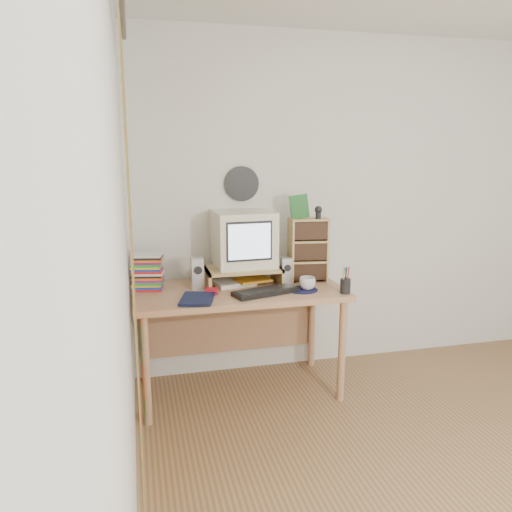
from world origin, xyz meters
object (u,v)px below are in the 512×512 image
dvd_stack (148,270)px  mug (307,283)px  crt_monitor (244,239)px  diary (181,297)px  keyboard (266,292)px  desk (237,305)px  cd_rack (309,250)px

dvd_stack → mug: size_ratio=2.53×
crt_monitor → mug: bearing=-39.8°
crt_monitor → diary: crt_monitor is taller
dvd_stack → mug: (1.04, -0.26, -0.09)m
keyboard → desk: bearing=106.5°
cd_rack → mug: (-0.08, -0.22, -0.18)m
crt_monitor → desk: bearing=-132.9°
desk → crt_monitor: size_ratio=3.47×
mug → crt_monitor: bearing=142.7°
crt_monitor → dvd_stack: crt_monitor is taller
desk → dvd_stack: (-0.59, 0.07, 0.27)m
crt_monitor → keyboard: (0.07, -0.31, -0.30)m
mug → diary: mug is taller
desk → dvd_stack: size_ratio=5.08×
cd_rack → diary: bearing=-156.6°
cd_rack → mug: 0.30m
mug → dvd_stack: bearing=165.9°
mug → cd_rack: bearing=69.1°
keyboard → mug: mug is taller
keyboard → cd_rack: size_ratio=0.97×
desk → keyboard: 0.31m
desk → keyboard: keyboard is taller
cd_rack → crt_monitor: bearing=179.8°
crt_monitor → dvd_stack: (-0.67, -0.02, -0.17)m
desk → mug: 0.51m
desk → keyboard: size_ratio=3.19×
cd_rack → mug: bearing=-103.7°
mug → keyboard: bearing=-173.7°
dvd_stack → mug: 1.07m
dvd_stack → cd_rack: size_ratio=0.61×
crt_monitor → diary: size_ratio=1.65×
cd_rack → diary: 0.99m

